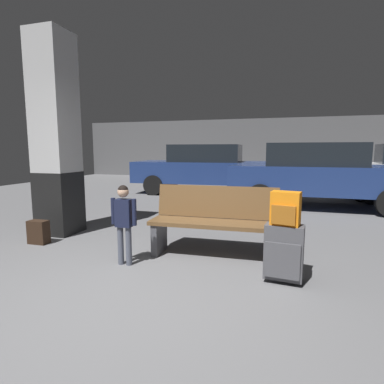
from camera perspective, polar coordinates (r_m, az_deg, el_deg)
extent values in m
cube|color=slate|center=(6.57, 4.93, -4.68)|extent=(18.00, 18.00, 0.10)
cube|color=#565658|center=(15.19, 12.11, 7.71)|extent=(18.00, 0.12, 2.80)
cube|color=black|center=(5.54, -23.00, -1.79)|extent=(0.57, 0.57, 1.00)
cube|color=#B2B2B2|center=(5.52, -23.88, 14.57)|extent=(0.56, 0.56, 2.15)
cube|color=brown|center=(3.94, 3.84, -5.74)|extent=(1.62, 0.50, 0.05)
cube|color=brown|center=(4.14, 4.53, -1.78)|extent=(1.60, 0.18, 0.42)
cube|color=#4C4C51|center=(4.19, -5.99, -8.22)|extent=(0.10, 0.40, 0.41)
cube|color=#4C4C51|center=(3.94, 14.29, -9.48)|extent=(0.10, 0.40, 0.41)
cube|color=#4C4C51|center=(3.38, 16.40, -10.41)|extent=(0.40, 0.24, 0.56)
cube|color=#4C4C51|center=(3.29, 16.13, -11.99)|extent=(0.34, 0.06, 0.36)
cube|color=#A5A5AA|center=(3.38, 16.73, -5.68)|extent=(0.14, 0.04, 0.02)
cylinder|color=black|center=(3.58, 13.74, -14.41)|extent=(0.02, 0.05, 0.04)
cylinder|color=black|center=(3.55, 19.02, -14.81)|extent=(0.02, 0.05, 0.04)
cube|color=orange|center=(3.27, 16.70, -2.88)|extent=(0.31, 0.21, 0.34)
cube|color=#9E5918|center=(3.19, 16.32, -4.07)|extent=(0.23, 0.07, 0.19)
cylinder|color=black|center=(3.24, 16.81, -0.13)|extent=(0.06, 0.04, 0.02)
cylinder|color=#4C5160|center=(3.81, -11.46, -9.63)|extent=(0.07, 0.07, 0.46)
cylinder|color=#4C5160|center=(3.86, -12.87, -9.46)|extent=(0.07, 0.07, 0.46)
cube|color=#191E38|center=(3.73, -12.34, -3.76)|extent=(0.19, 0.12, 0.33)
cylinder|color=#191E38|center=(3.67, -10.49, -3.65)|extent=(0.05, 0.05, 0.31)
cylinder|color=#191E38|center=(3.80, -14.15, -3.38)|extent=(0.05, 0.05, 0.31)
sphere|color=tan|center=(3.69, -12.45, 0.03)|extent=(0.13, 0.13, 0.13)
sphere|color=black|center=(3.69, -12.46, 0.31)|extent=(0.12, 0.12, 0.12)
cylinder|color=#E5D84C|center=(3.85, -12.56, -3.19)|extent=(0.06, 0.06, 0.10)
cylinder|color=red|center=(3.83, -12.60, -2.09)|extent=(0.01, 0.01, 0.06)
cube|color=black|center=(5.09, -26.19, -6.57)|extent=(0.28, 0.17, 0.34)
cube|color=#423328|center=(5.17, -25.46, -6.90)|extent=(0.23, 0.04, 0.19)
cylinder|color=black|center=(5.05, -26.30, -4.83)|extent=(0.06, 0.03, 0.02)
cylinder|color=black|center=(9.27, 28.66, 0.22)|extent=(0.62, 0.26, 0.60)
cylinder|color=black|center=(10.85, 27.85, 1.24)|extent=(0.62, 0.26, 0.60)
cube|color=navy|center=(7.96, 22.23, 2.20)|extent=(4.11, 1.72, 0.64)
cube|color=black|center=(7.92, 21.36, 6.42)|extent=(2.11, 1.55, 0.52)
cylinder|color=black|center=(9.00, 29.90, -0.06)|extent=(0.60, 0.20, 0.60)
cylinder|color=black|center=(8.78, 13.15, 0.60)|extent=(0.60, 0.20, 0.60)
cylinder|color=black|center=(7.19, 12.32, -0.91)|extent=(0.60, 0.20, 0.60)
cube|color=navy|center=(9.84, 1.73, 3.71)|extent=(4.19, 1.93, 0.64)
cube|color=black|center=(9.78, 2.61, 7.09)|extent=(2.18, 1.66, 0.52)
cylinder|color=black|center=(9.47, -7.02, 1.26)|extent=(0.61, 0.23, 0.60)
cylinder|color=black|center=(10.98, -4.06, 2.17)|extent=(0.61, 0.23, 0.60)
cylinder|color=black|center=(8.89, 8.85, 0.80)|extent=(0.61, 0.23, 0.60)
cylinder|color=black|center=(10.48, 9.62, 1.82)|extent=(0.61, 0.23, 0.60)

